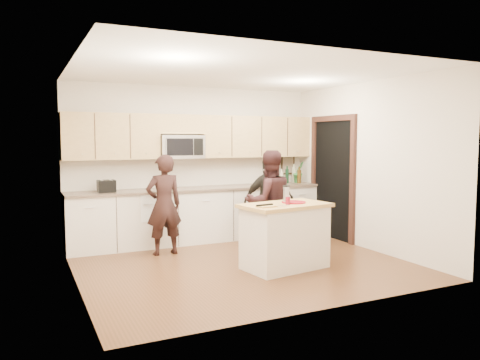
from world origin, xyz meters
name	(u,v)px	position (x,y,z in m)	size (l,w,h in m)	color
floor	(242,264)	(0.00, 0.00, 0.00)	(4.50, 4.50, 0.00)	#57321E
room_shell	(242,143)	(0.00, 0.00, 1.73)	(4.52, 4.02, 2.71)	beige
back_cabinetry	(200,214)	(0.00, 1.69, 0.47)	(4.50, 0.66, 0.94)	beige
upper_cabinetry	(199,136)	(0.03, 1.83, 1.84)	(4.50, 0.33, 0.75)	tan
microwave	(181,147)	(-0.31, 1.80, 1.65)	(0.76, 0.41, 0.40)	silver
doorway	(333,174)	(2.23, 0.90, 1.16)	(0.06, 1.25, 2.20)	black
framed_picture	(288,165)	(1.95, 1.98, 1.28)	(0.30, 0.03, 0.38)	black
dish_towel	(149,200)	(-0.95, 1.50, 0.80)	(0.34, 0.60, 0.48)	white
island	(285,236)	(0.44, -0.46, 0.45)	(1.29, 0.87, 0.90)	beige
red_plate	(294,202)	(0.59, -0.43, 0.91)	(0.34, 0.34, 0.02)	maroon
box_grater	(286,194)	(0.47, -0.42, 1.03)	(0.08, 0.06, 0.23)	silver
drink_glass	(288,201)	(0.43, -0.54, 0.95)	(0.06, 0.06, 0.10)	maroon
cutting_board	(267,206)	(0.06, -0.63, 0.91)	(0.26, 0.16, 0.02)	#AE8748
tongs	(265,205)	(0.03, -0.61, 0.93)	(0.26, 0.03, 0.02)	black
knife	(282,205)	(0.24, -0.72, 0.92)	(0.21, 0.02, 0.01)	silver
toaster	(106,186)	(-1.60, 1.67, 1.04)	(0.27, 0.24, 0.20)	black
bottle_cluster	(287,175)	(1.80, 1.74, 1.11)	(0.60, 0.29, 0.36)	#3E280B
orchid	(299,172)	(2.04, 1.72, 1.15)	(0.23, 0.18, 0.42)	#2E7335
woman_left	(164,205)	(-0.85, 1.02, 0.77)	(0.56, 0.37, 1.55)	black
woman_center	(269,202)	(0.67, 0.41, 0.81)	(0.78, 0.61, 1.61)	black
woman_right	(269,201)	(0.97, 0.96, 0.74)	(0.86, 0.36, 1.48)	black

